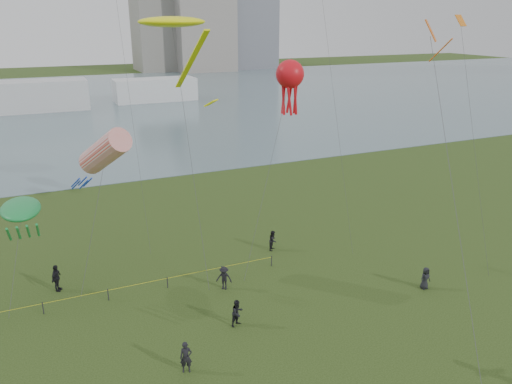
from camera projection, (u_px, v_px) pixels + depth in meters
name	position (u px, v px, depth m)	size (l,w,h in m)	color
lake	(91.00, 103.00, 109.82)	(400.00, 120.00, 0.08)	slate
building_mid	(200.00, 15.00, 174.70)	(20.00, 20.00, 38.00)	gray
building_low	(158.00, 30.00, 176.18)	(16.00, 18.00, 28.00)	slate
pavilion_left	(30.00, 96.00, 99.94)	(22.00, 8.00, 6.00)	silver
pavilion_right	(155.00, 90.00, 112.63)	(18.00, 7.00, 5.00)	silver
fence	(6.00, 314.00, 30.60)	(24.07, 0.07, 1.05)	black
spectator_a	(237.00, 313.00, 30.18)	(0.83, 0.65, 1.71)	black
spectator_b	(224.00, 278.00, 34.24)	(1.10, 0.63, 1.70)	black
spectator_c	(56.00, 278.00, 34.00)	(1.13, 0.47, 1.93)	black
spectator_d	(425.00, 278.00, 34.34)	(0.78, 0.51, 1.59)	black
spectator_f	(186.00, 357.00, 26.18)	(0.64, 0.42, 1.77)	black
spectator_g	(273.00, 240.00, 40.13)	(0.80, 0.62, 1.64)	black
kite_stingray	(172.00, 23.00, 34.80)	(4.81, 9.98, 17.87)	#3F3F42
kite_windsock	(105.00, 152.00, 33.12)	(4.56, 5.02, 11.21)	#3F3F42
kite_creature	(21.00, 209.00, 31.93)	(2.79, 4.84, 6.61)	#3F3F42
kite_octopus	(290.00, 75.00, 35.83)	(6.11, 4.36, 14.96)	#3F3F42
kite_delta	(435.00, 51.00, 27.08)	(5.66, 12.64, 17.67)	#3F3F42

